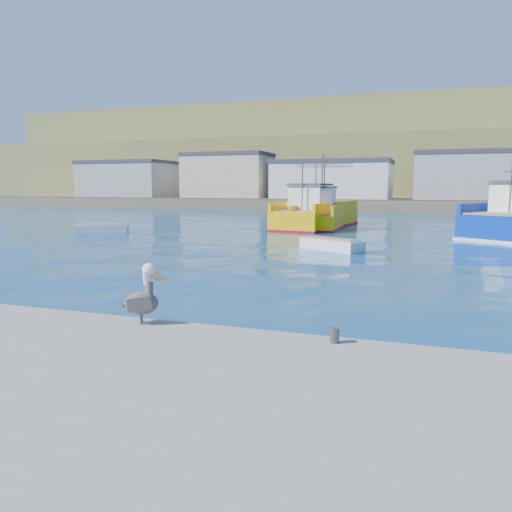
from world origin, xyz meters
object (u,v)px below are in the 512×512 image
(trawler_yellow_a, at_px, (316,215))
(skiff_mid, at_px, (331,245))
(trawler_yellow_b, at_px, (321,216))
(skiff_left, at_px, (102,229))
(pelican, at_px, (143,298))

(trawler_yellow_a, relative_size, skiff_mid, 3.22)
(trawler_yellow_b, relative_size, skiff_left, 2.61)
(trawler_yellow_b, bearing_deg, skiff_left, -145.57)
(trawler_yellow_a, height_order, skiff_mid, trawler_yellow_a)
(skiff_left, height_order, pelican, pelican)
(trawler_yellow_b, relative_size, skiff_mid, 2.70)
(trawler_yellow_a, relative_size, skiff_left, 3.12)
(trawler_yellow_b, bearing_deg, trawler_yellow_a, 163.79)
(pelican, bearing_deg, trawler_yellow_a, 95.61)
(trawler_yellow_b, height_order, skiff_mid, trawler_yellow_b)
(trawler_yellow_b, height_order, skiff_left, trawler_yellow_b)
(skiff_mid, relative_size, pelican, 2.83)
(trawler_yellow_a, bearing_deg, skiff_mid, -74.50)
(skiff_mid, bearing_deg, trawler_yellow_a, 105.50)
(trawler_yellow_a, xyz_separation_m, trawler_yellow_b, (0.52, -0.15, -0.09))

